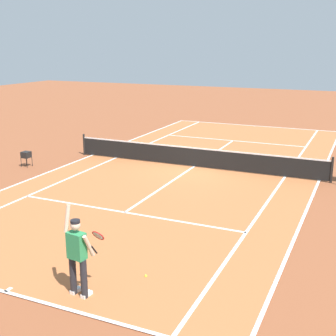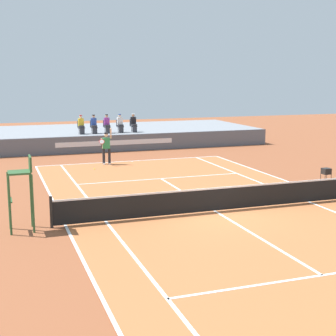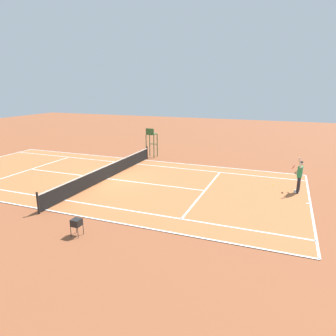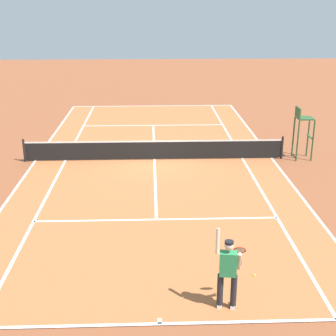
{
  "view_description": "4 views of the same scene",
  "coord_description": "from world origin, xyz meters",
  "px_view_note": "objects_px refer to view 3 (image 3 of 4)",
  "views": [
    {
      "loc": [
        -7.06,
        18.69,
        5.39
      ],
      "look_at": [
        -0.48,
        3.96,
        1.0
      ],
      "focal_mm": 48.36,
      "sensor_mm": 36.0,
      "label": 1
    },
    {
      "loc": [
        -7.57,
        -16.35,
        4.94
      ],
      "look_at": [
        -0.48,
        3.96,
        1.0
      ],
      "focal_mm": 53.66,
      "sensor_mm": 36.0,
      "label": 2
    },
    {
      "loc": [
        16.02,
        10.4,
        5.76
      ],
      "look_at": [
        -0.48,
        3.96,
        1.0
      ],
      "focal_mm": 32.56,
      "sensor_mm": 36.0,
      "label": 3
    },
    {
      "loc": [
        0.15,
        20.96,
        7.01
      ],
      "look_at": [
        -0.48,
        3.96,
        1.0
      ],
      "focal_mm": 50.93,
      "sensor_mm": 36.0,
      "label": 4
    }
  ],
  "objects_px": {
    "umpire_chair": "(151,139)",
    "tennis_player": "(299,176)",
    "tennis_ball": "(273,184)",
    "ball_hopper": "(76,222)"
  },
  "relations": [
    {
      "from": "tennis_ball",
      "to": "umpire_chair",
      "type": "height_order",
      "value": "umpire_chair"
    },
    {
      "from": "tennis_ball",
      "to": "umpire_chair",
      "type": "relative_size",
      "value": 0.03
    },
    {
      "from": "umpire_chair",
      "to": "tennis_player",
      "type": "bearing_deg",
      "value": 65.32
    },
    {
      "from": "tennis_player",
      "to": "umpire_chair",
      "type": "bearing_deg",
      "value": -114.68
    },
    {
      "from": "tennis_ball",
      "to": "ball_hopper",
      "type": "height_order",
      "value": "ball_hopper"
    },
    {
      "from": "tennis_player",
      "to": "ball_hopper",
      "type": "distance_m",
      "value": 12.0
    },
    {
      "from": "tennis_ball",
      "to": "ball_hopper",
      "type": "distance_m",
      "value": 11.89
    },
    {
      "from": "tennis_player",
      "to": "umpire_chair",
      "type": "xyz_separation_m",
      "value": [
        -5.19,
        -11.31,
        0.56
      ]
    },
    {
      "from": "tennis_player",
      "to": "tennis_ball",
      "type": "distance_m",
      "value": 1.91
    },
    {
      "from": "tennis_ball",
      "to": "ball_hopper",
      "type": "relative_size",
      "value": 0.1
    }
  ]
}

